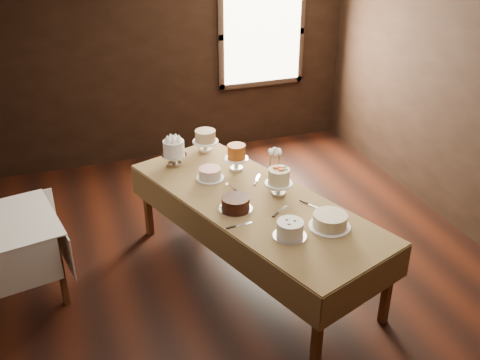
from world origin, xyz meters
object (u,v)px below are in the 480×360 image
cake_flowers (279,183)px  cake_chocolate (236,204)px  side_table (2,233)px  cake_lattice (210,174)px  cake_meringue (174,153)px  cake_speckled (205,141)px  cake_swirl (290,230)px  cake_server_a (283,209)px  cake_cream (330,221)px  cake_caramel (236,158)px  cake_server_b (315,207)px  cake_server_d (258,178)px  display_table (254,205)px  flower_vase (274,174)px  cake_server_c (230,186)px  cake_server_e (244,224)px

cake_flowers → cake_chocolate: bearing=-163.8°
side_table → cake_lattice: cake_lattice is taller
side_table → cake_meringue: cake_meringue is taller
cake_speckled → cake_swirl: cake_speckled is taller
cake_speckled → cake_server_a: cake_speckled is taller
cake_cream → cake_server_a: bearing=122.8°
cake_caramel → cake_server_b: bearing=-66.6°
cake_chocolate → cake_server_d: bearing=50.9°
cake_speckled → cake_server_a: bearing=-78.5°
cake_lattice → cake_flowers: (0.52, -0.50, 0.07)m
display_table → side_table: 2.24m
side_table → cake_server_b: size_ratio=4.50×
cake_swirl → flower_vase: (0.27, 0.96, -0.01)m
cake_flowers → display_table: bearing=-173.4°
cake_flowers → cake_swirl: cake_flowers is taller
display_table → cake_flowers: 0.31m
side_table → cake_cream: 2.85m
cake_server_a → cake_server_d: bearing=53.4°
cake_server_b → cake_server_a: bearing=-128.6°
cake_server_a → cake_cream: bearing=-92.9°
display_table → cake_speckled: cake_speckled is taller
cake_server_c → side_table: bearing=72.1°
cake_meringue → cake_server_e: 1.36m
display_table → cake_flowers: size_ratio=10.78×
cake_meringue → cake_server_a: 1.40m
display_table → cake_flowers: bearing=6.6°
cake_lattice → cake_server_c: (0.14, -0.22, -0.05)m
cake_cream → cake_server_d: (-0.25, 1.04, -0.05)m
cake_flowers → flower_vase: size_ratio=2.16×
cake_speckled → cake_lattice: bearing=-102.8°
display_table → cake_swirl: (0.06, -0.67, 0.13)m
cake_flowers → side_table: bearing=170.8°
cake_cream → cake_meringue: bearing=120.5°
cake_server_d → flower_vase: bearing=-91.7°
cake_cream → cake_server_c: (-0.56, 0.96, -0.05)m
cake_meringue → cake_flowers: (0.77, -0.93, -0.01)m
cake_caramel → cake_meringue: bearing=151.0°
cake_meringue → cake_swirl: 1.72m
side_table → cake_server_a: 2.47m
cake_server_c → cake_cream: bearing=-164.5°
cake_speckled → side_table: bearing=-160.2°
display_table → side_table: (-2.20, 0.43, -0.08)m
cake_swirl → flower_vase: 1.00m
cake_meringue → cake_chocolate: bearing=-74.5°
cake_caramel → cake_server_e: (-0.29, -1.01, -0.11)m
cake_meringue → cake_server_a: bearing=-60.3°
cake_server_c → flower_vase: bearing=-106.6°
cake_cream → cake_server_c: cake_cream is taller
cake_lattice → cake_server_c: bearing=-57.7°
cake_speckled → cake_server_d: size_ratio=1.26×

